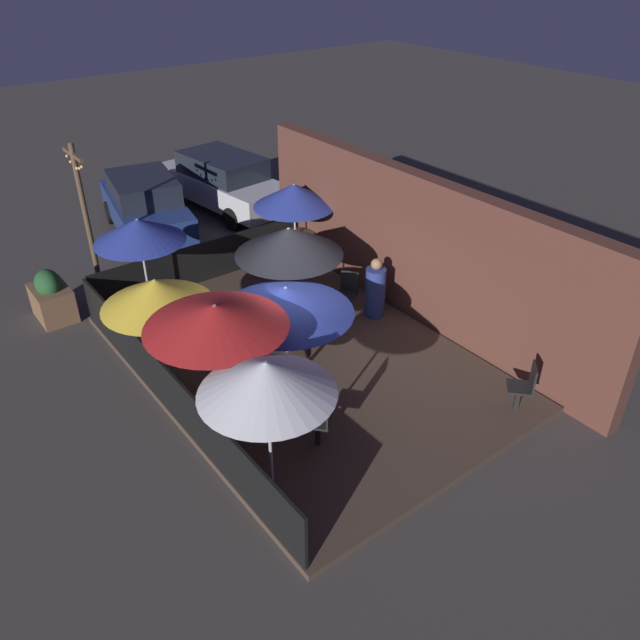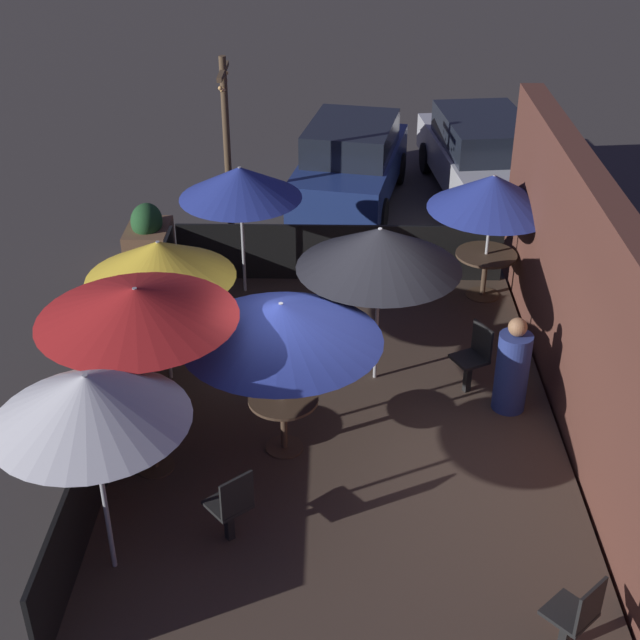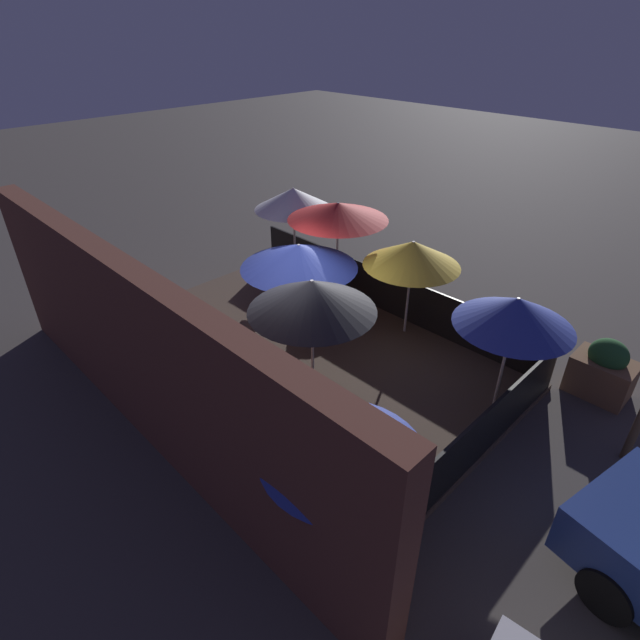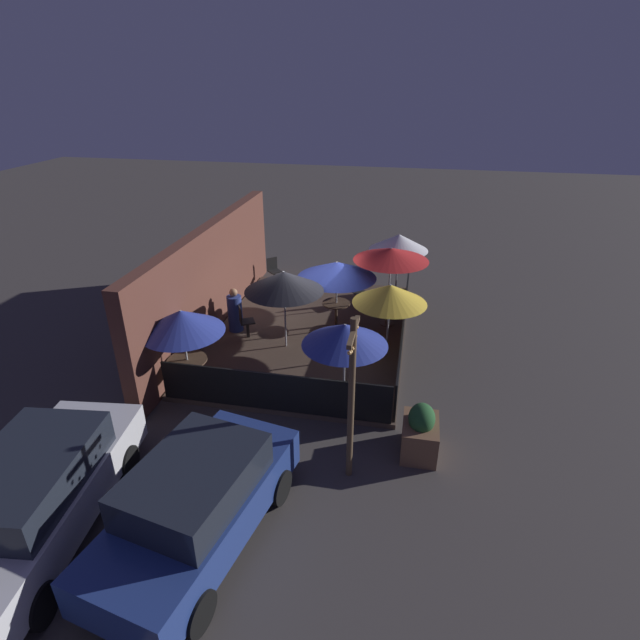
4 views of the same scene
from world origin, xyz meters
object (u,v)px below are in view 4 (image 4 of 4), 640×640
Objects in this scene: patio_chair_2 at (245,321)px; parked_car_1 at (36,496)px; planter_box at (420,432)px; patio_chair_1 at (358,290)px; dining_table_0 at (388,306)px; patio_umbrella_0 at (391,254)px; dining_table_1 at (188,365)px; patron_0 at (235,312)px; patio_chair_0 at (274,270)px; parked_car_0 at (198,502)px; patio_umbrella_5 at (399,242)px; patio_umbrella_6 at (390,294)px; light_post at (351,392)px; patio_umbrella_3 at (284,281)px; dining_table_2 at (336,307)px; patio_umbrella_4 at (345,335)px; patio_umbrella_1 at (182,321)px; patio_umbrella_2 at (337,270)px.

parked_car_1 reaches higher than patio_chair_2.
patio_chair_1 is at bearing 17.47° from planter_box.
patio_umbrella_0 is at bearing 180.00° from dining_table_0.
patron_0 is (3.01, -0.09, -0.00)m from dining_table_1.
parked_car_0 is (-10.90, -1.88, 0.23)m from patio_chair_0.
patio_umbrella_6 is (-3.44, 0.02, -0.30)m from patio_umbrella_5.
patio_chair_2 is 0.20× the size of parked_car_1.
patio_umbrella_5 is at bearing -33.14° from parked_car_1.
patio_umbrella_3 is at bearing 28.43° from light_post.
patio_chair_1 is (1.20, 1.04, -1.69)m from patio_umbrella_0.
dining_table_2 is 5.70m from planter_box.
planter_box is (-1.09, -1.72, -1.46)m from patio_umbrella_4.
dining_table_1 is (-2.41, 4.55, -1.19)m from patio_umbrella_6.
patron_0 is (3.11, 3.67, -1.25)m from patio_umbrella_4.
patio_umbrella_6 reaches higher than dining_table_2.
patio_chair_1 is (3.14, -1.60, -1.42)m from patio_umbrella_3.
dining_table_0 is at bearing 145.03° from patron_0.
patio_umbrella_3 reaches higher than patron_0.
patio_umbrella_3 is 1.09× the size of patio_umbrella_6.
dining_table_1 is at bearing -13.85° from parked_car_1.
planter_box reaches higher than patio_chair_1.
dining_table_0 is at bearing -53.64° from patio_umbrella_3.
patio_umbrella_1 is 6.96m from patio_chair_0.
patio_chair_0 is 0.95× the size of patio_chair_2.
parked_car_0 reaches higher than dining_table_0.
light_post is at bearing -168.16° from patio_umbrella_2.
patio_umbrella_0 is 1.18× the size of patio_umbrella_1.
patio_umbrella_4 reaches higher than patio_umbrella_6.
dining_table_1 is (0.00, 0.00, -1.16)m from patio_umbrella_1.
patio_umbrella_4 is (-0.09, -3.77, 0.09)m from patio_umbrella_1.
patio_umbrella_1 is at bearing -72.70° from patio_chair_1.
dining_table_1 is at bearing -129.31° from patio_chair_2.
patio_chair_2 is at bearing 52.47° from planter_box.
planter_box is at bearing -172.56° from patio_umbrella_5.
patio_chair_2 is 0.58m from patron_0.
dining_table_0 is at bearing -45.86° from patio_umbrella_1.
patio_umbrella_2 is 6.12m from light_post.
patio_umbrella_5 is 7.95m from light_post.
patio_umbrella_4 is at bearing -15.80° from patio_chair_0.
patio_chair_2 is (0.28, 1.26, -1.40)m from patio_umbrella_3.
planter_box is 2.11m from light_post.
patio_umbrella_2 is 1.75× the size of patron_0.
parked_car_0 is at bearing 173.62° from dining_table_2.
light_post is (-0.90, 1.30, 1.39)m from planter_box.
planter_box is (-1.18, -5.48, -1.37)m from patio_umbrella_1.
patio_umbrella_4 is 7.93m from patio_chair_0.
patio_chair_2 is (-3.23, 4.04, -1.55)m from patio_umbrella_5.
dining_table_0 is 10.05m from parked_car_1.
patio_umbrella_0 reaches higher than patio_umbrella_4.
patio_umbrella_0 is 2.56× the size of patio_chair_1.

